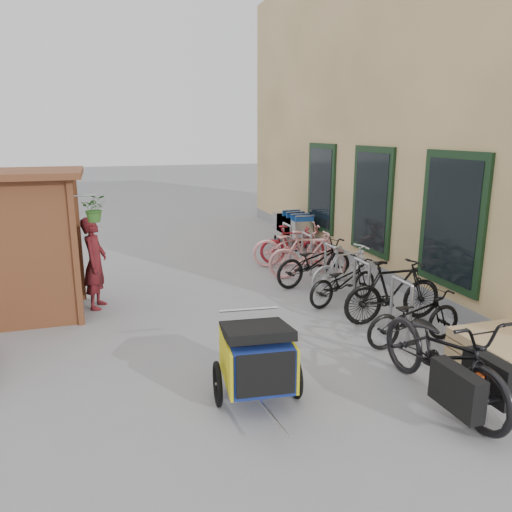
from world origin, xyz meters
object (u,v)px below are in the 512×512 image
object	(u,v)px
bike_1	(393,291)
bike_4	(314,262)
bike_2	(343,281)
bike_5	(309,255)
bike_3	(347,269)
kiosk	(10,225)
bike_6	(294,245)
child_trailer	(257,356)
pallet_stack	(508,354)
shopping_carts	(292,225)
cargo_bike	(444,355)
bike_7	(293,245)
bike_0	(414,317)
person_kiosk	(95,263)

from	to	relation	value
bike_1	bike_4	xyz separation A→B (m)	(-0.38, 2.24, -0.05)
bike_2	bike_5	world-z (taller)	bike_5
bike_4	bike_2	bearing A→B (deg)	168.91
bike_3	kiosk	bearing A→B (deg)	75.46
bike_6	bike_2	bearing A→B (deg)	-170.43
child_trailer	bike_6	world-z (taller)	bike_6
pallet_stack	bike_4	xyz separation A→B (m)	(-0.90, 4.14, 0.25)
shopping_carts	bike_2	world-z (taller)	shopping_carts
bike_1	bike_2	bearing A→B (deg)	19.45
cargo_bike	bike_7	xyz separation A→B (m)	(0.58, 6.13, -0.10)
bike_0	bike_2	xyz separation A→B (m)	(-0.16, 1.90, -0.01)
child_trailer	person_kiosk	distance (m)	4.16
child_trailer	bike_4	size ratio (longest dim) A/B	0.94
bike_0	bike_3	xyz separation A→B (m)	(0.16, 2.39, 0.06)
cargo_bike	child_trailer	bearing A→B (deg)	161.18
bike_2	bike_7	size ratio (longest dim) A/B	1.02
kiosk	child_trailer	xyz separation A→B (m)	(2.96, -3.63, -1.02)
pallet_stack	cargo_bike	xyz separation A→B (m)	(-1.31, -0.40, 0.34)
bike_1	kiosk	bearing A→B (deg)	71.94
bike_4	bike_5	world-z (taller)	bike_5
cargo_bike	bike_3	world-z (taller)	cargo_bike
kiosk	bike_1	distance (m)	6.18
shopping_carts	bike_2	distance (m)	4.80
bike_3	bike_6	bearing A→B (deg)	-3.97
kiosk	bike_2	size ratio (longest dim) A/B	1.62
kiosk	bike_3	bearing A→B (deg)	-4.41
bike_2	bike_5	xyz separation A→B (m)	(0.03, 1.61, 0.11)
bike_3	bike_7	distance (m)	2.31
bike_3	bike_4	size ratio (longest dim) A/B	0.89
bike_5	bike_3	bearing A→B (deg)	-154.33
kiosk	bike_6	bearing A→B (deg)	17.01
pallet_stack	bike_5	bearing A→B (deg)	100.46
kiosk	bike_6	world-z (taller)	kiosk
bike_4	bike_5	bearing A→B (deg)	-20.08
bike_1	bike_6	world-z (taller)	bike_1
pallet_stack	bike_1	size ratio (longest dim) A/B	0.70
bike_7	shopping_carts	bearing A→B (deg)	-2.98
person_kiosk	bike_6	bearing A→B (deg)	-54.17
kiosk	bike_1	bearing A→B (deg)	-18.91
bike_3	bike_4	distance (m)	0.79
bike_0	bike_5	size ratio (longest dim) A/B	0.93
person_kiosk	bike_5	bearing A→B (deg)	-66.76
kiosk	bike_5	size ratio (longest dim) A/B	1.47
person_kiosk	bike_5	xyz separation A→B (m)	(4.20, 0.53, -0.29)
shopping_carts	bike_0	distance (m)	6.66
shopping_carts	bike_2	bearing A→B (deg)	-100.39
person_kiosk	bike_1	xyz separation A→B (m)	(4.53, -2.12, -0.28)
shopping_carts	cargo_bike	distance (m)	8.16
cargo_bike	bike_3	bearing A→B (deg)	77.63
cargo_bike	bike_2	xyz separation A→B (m)	(0.45, 3.34, -0.15)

